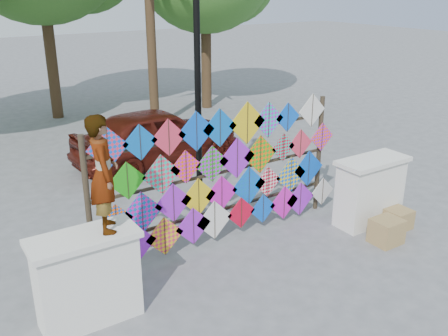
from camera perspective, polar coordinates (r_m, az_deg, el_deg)
The scene contains 9 objects.
ground at distance 8.45m, azimuth 2.46°, elevation -10.13°, with size 80.00×80.00×0.00m, color gray.
parapet_left at distance 6.95m, azimuth -15.35°, elevation -12.04°, with size 1.40×0.65×1.28m.
parapet_right at distance 9.71m, azimuth 16.34°, elevation -2.49°, with size 1.40×0.65×1.28m.
kite_rack at distance 8.50m, azimuth 0.24°, elevation -0.81°, with size 4.92×0.24×2.44m.
vendor_woman at distance 6.42m, azimuth -13.62°, elevation -0.65°, with size 0.56×0.37×1.54m, color #99999E.
sedan at distance 12.54m, azimuth -7.66°, elevation 3.67°, with size 1.70×4.22×1.44m, color #4C140D.
lamppost at distance 9.27m, azimuth -3.04°, elevation 10.43°, with size 0.28×0.28×4.46m.
cardboard_box_near at distance 9.22m, azimuth 18.07°, elevation -6.88°, with size 0.50×0.45×0.45m, color #9A784A.
cardboard_box_far at distance 9.84m, azimuth 19.30°, elevation -5.51°, with size 0.43×0.40×0.37m, color #9A784A.
Camera 1 is at (-4.26, -5.90, 4.29)m, focal length 40.00 mm.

